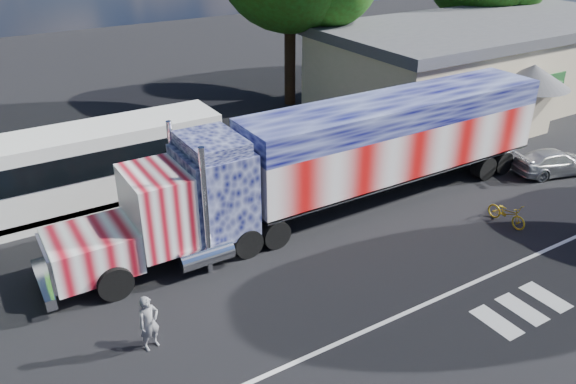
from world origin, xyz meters
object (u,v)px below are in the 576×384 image
semi_truck (345,155)px  parked_car (555,162)px  coach_bus (81,169)px  woman (149,323)px  bicycle (507,213)px

semi_truck → parked_car: bearing=-13.2°
coach_bus → woman: coach_bus is taller
coach_bus → parked_car: 21.73m
semi_truck → bicycle: (4.83, -4.58, -1.97)m
parked_car → woman: woman is taller
semi_truck → woman: size_ratio=12.62×
coach_bus → parked_car: coach_bus is taller
woman → bicycle: (14.69, -0.57, -0.42)m
bicycle → semi_truck: bearing=134.9°
coach_bus → parked_car: (20.07, -8.25, -1.21)m
woman → parked_car: bearing=-10.5°
woman → coach_bus: bearing=72.2°
semi_truck → coach_bus: bearing=148.5°
coach_bus → woman: bearing=-93.1°
semi_truck → woman: semi_truck is taller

